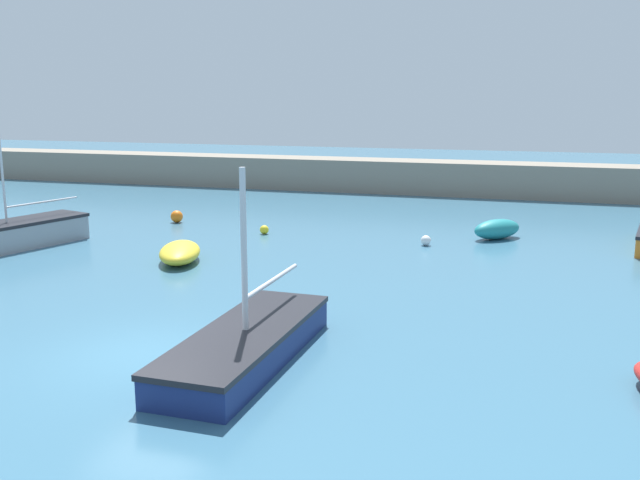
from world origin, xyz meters
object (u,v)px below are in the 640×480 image
(rowboat_white_midwater, at_px, (180,252))
(mooring_buoy_white, at_px, (426,240))
(mooring_buoy_orange, at_px, (177,217))
(sailboat_tall_mast, at_px, (8,236))
(fishing_dinghy_green, at_px, (497,229))
(sailboat_twin_hulled, at_px, (246,344))
(mooring_buoy_yellow, at_px, (264,230))

(rowboat_white_midwater, relative_size, mooring_buoy_white, 8.14)
(rowboat_white_midwater, relative_size, mooring_buoy_orange, 5.84)
(mooring_buoy_orange, bearing_deg, sailboat_tall_mast, -115.95)
(sailboat_tall_mast, height_order, mooring_buoy_white, sailboat_tall_mast)
(sailboat_tall_mast, bearing_deg, rowboat_white_midwater, 106.59)
(fishing_dinghy_green, relative_size, mooring_buoy_white, 5.81)
(rowboat_white_midwater, bearing_deg, fishing_dinghy_green, 103.71)
(mooring_buoy_white, bearing_deg, sailboat_tall_mast, -160.83)
(sailboat_tall_mast, relative_size, mooring_buoy_white, 16.31)
(rowboat_white_midwater, bearing_deg, mooring_buoy_white, 102.10)
(fishing_dinghy_green, bearing_deg, sailboat_tall_mast, 156.05)
(fishing_dinghy_green, bearing_deg, sailboat_twin_hulled, -153.11)
(rowboat_white_midwater, relative_size, fishing_dinghy_green, 1.40)
(sailboat_tall_mast, bearing_deg, mooring_buoy_yellow, 140.46)
(sailboat_tall_mast, distance_m, mooring_buoy_yellow, 9.60)
(mooring_buoy_yellow, xyz_separation_m, mooring_buoy_white, (6.61, -0.32, 0.01))
(sailboat_twin_hulled, height_order, mooring_buoy_yellow, sailboat_twin_hulled)
(mooring_buoy_white, height_order, mooring_buoy_orange, mooring_buoy_orange)
(rowboat_white_midwater, height_order, sailboat_twin_hulled, sailboat_twin_hulled)
(rowboat_white_midwater, distance_m, mooring_buoy_orange, 7.64)
(fishing_dinghy_green, height_order, sailboat_twin_hulled, sailboat_twin_hulled)
(fishing_dinghy_green, distance_m, mooring_buoy_orange, 13.76)
(fishing_dinghy_green, height_order, mooring_buoy_yellow, fishing_dinghy_green)
(fishing_dinghy_green, distance_m, mooring_buoy_yellow, 9.26)
(sailboat_twin_hulled, bearing_deg, mooring_buoy_yellow, -159.02)
(sailboat_tall_mast, height_order, rowboat_white_midwater, sailboat_tall_mast)
(fishing_dinghy_green, relative_size, mooring_buoy_orange, 4.16)
(mooring_buoy_white, relative_size, mooring_buoy_orange, 0.72)
(fishing_dinghy_green, height_order, mooring_buoy_white, fishing_dinghy_green)
(mooring_buoy_white, bearing_deg, fishing_dinghy_green, 39.60)
(fishing_dinghy_green, relative_size, mooring_buoy_yellow, 6.15)
(rowboat_white_midwater, xyz_separation_m, fishing_dinghy_green, (10.09, 7.08, 0.06))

